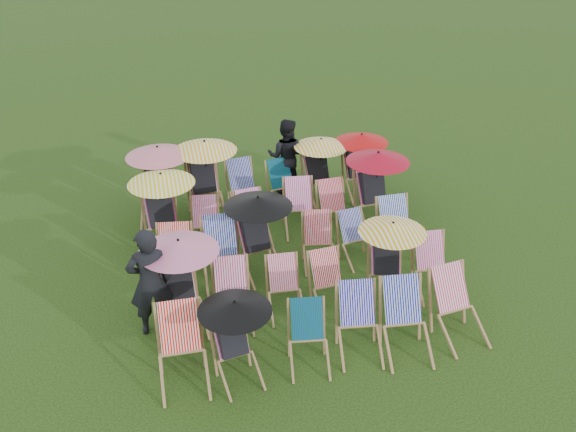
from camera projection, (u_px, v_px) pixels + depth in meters
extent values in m
plane|color=black|center=(290.00, 270.00, 10.81)|extent=(100.00, 100.00, 0.00)
cube|color=red|center=(179.00, 326.00, 8.44)|extent=(0.52, 0.39, 0.62)
cube|color=#DC2C90|center=(230.00, 335.00, 8.48)|extent=(0.48, 0.39, 0.50)
cube|color=black|center=(231.00, 337.00, 8.44)|extent=(0.42, 0.43, 0.53)
sphere|color=tan|center=(228.00, 317.00, 8.38)|extent=(0.19, 0.19, 0.19)
cylinder|color=black|center=(235.00, 324.00, 8.32)|extent=(0.03, 0.03, 0.62)
cone|color=black|center=(235.00, 306.00, 8.18)|extent=(0.97, 0.97, 0.15)
cube|color=#096132|center=(307.00, 319.00, 8.75)|extent=(0.48, 0.38, 0.52)
cube|color=#0D08B0|center=(357.00, 303.00, 8.96)|extent=(0.53, 0.42, 0.58)
cube|color=#0716A4|center=(402.00, 300.00, 8.96)|extent=(0.55, 0.43, 0.61)
cube|color=#DB2B5C|center=(450.00, 287.00, 9.24)|extent=(0.56, 0.45, 0.61)
cube|color=red|center=(176.00, 279.00, 9.43)|extent=(0.54, 0.43, 0.60)
cube|color=black|center=(177.00, 281.00, 9.39)|extent=(0.47, 0.48, 0.63)
sphere|color=tan|center=(174.00, 258.00, 9.31)|extent=(0.22, 0.22, 0.22)
cylinder|color=black|center=(180.00, 266.00, 9.23)|extent=(0.03, 0.03, 0.74)
cone|color=#D36C94|center=(179.00, 246.00, 9.07)|extent=(1.16, 1.16, 0.18)
cube|color=#D42A73|center=(231.00, 277.00, 9.54)|extent=(0.50, 0.39, 0.56)
cube|color=#E02C5E|center=(283.00, 272.00, 9.76)|extent=(0.44, 0.34, 0.51)
cube|color=red|center=(326.00, 267.00, 9.84)|extent=(0.47, 0.37, 0.52)
cube|color=#F931A0|center=(385.00, 255.00, 10.10)|extent=(0.52, 0.42, 0.55)
cube|color=black|center=(386.00, 257.00, 10.06)|extent=(0.45, 0.46, 0.57)
sphere|color=tan|center=(386.00, 237.00, 10.00)|extent=(0.20, 0.20, 0.20)
cylinder|color=black|center=(391.00, 244.00, 9.91)|extent=(0.03, 0.03, 0.67)
cone|color=#E2AB0B|center=(393.00, 227.00, 9.76)|extent=(1.05, 1.05, 0.16)
cube|color=#EC2F87|center=(430.00, 250.00, 10.22)|extent=(0.49, 0.38, 0.55)
cube|color=red|center=(175.00, 243.00, 10.35)|extent=(0.54, 0.43, 0.59)
cube|color=#081DA8|center=(220.00, 235.00, 10.48)|extent=(0.54, 0.41, 0.62)
cube|color=#D42A59|center=(253.00, 232.00, 10.64)|extent=(0.56, 0.46, 0.59)
cube|color=black|center=(254.00, 233.00, 10.60)|extent=(0.49, 0.50, 0.61)
sphere|color=tan|center=(251.00, 214.00, 10.52)|extent=(0.22, 0.22, 0.22)
cylinder|color=black|center=(258.00, 220.00, 10.46)|extent=(0.03, 0.03, 0.72)
cone|color=black|center=(258.00, 202.00, 10.30)|extent=(1.13, 1.13, 0.17)
cube|color=red|center=(317.00, 227.00, 10.91)|extent=(0.49, 0.39, 0.53)
cube|color=#060D8B|center=(352.00, 225.00, 11.02)|extent=(0.47, 0.37, 0.50)
cube|color=#07299C|center=(394.00, 214.00, 11.14)|extent=(0.51, 0.37, 0.60)
cube|color=#E92E9B|center=(160.00, 208.00, 11.32)|extent=(0.55, 0.43, 0.60)
cube|color=black|center=(160.00, 210.00, 11.28)|extent=(0.47, 0.49, 0.63)
sphere|color=tan|center=(157.00, 190.00, 11.20)|extent=(0.22, 0.22, 0.22)
cylinder|color=black|center=(163.00, 196.00, 11.13)|extent=(0.03, 0.03, 0.74)
cone|color=yellow|center=(161.00, 178.00, 10.96)|extent=(1.16, 1.16, 0.18)
cube|color=#F6318B|center=(205.00, 211.00, 11.43)|extent=(0.47, 0.37, 0.51)
cube|color=#FF33AC|center=(249.00, 205.00, 11.59)|extent=(0.48, 0.37, 0.53)
cube|color=#E22D98|center=(298.00, 194.00, 11.90)|extent=(0.52, 0.41, 0.57)
cube|color=red|center=(331.00, 195.00, 11.90)|extent=(0.48, 0.36, 0.55)
cube|color=#DE2C76|center=(371.00, 186.00, 12.07)|extent=(0.54, 0.42, 0.61)
cube|color=black|center=(372.00, 187.00, 12.03)|extent=(0.46, 0.48, 0.64)
sphere|color=tan|center=(370.00, 169.00, 11.95)|extent=(0.22, 0.22, 0.22)
cylinder|color=black|center=(377.00, 174.00, 11.87)|extent=(0.03, 0.03, 0.75)
cone|color=#A0091C|center=(378.00, 157.00, 11.70)|extent=(1.18, 1.18, 0.18)
cube|color=#096732|center=(158.00, 180.00, 12.24)|extent=(0.58, 0.47, 0.63)
cube|color=black|center=(158.00, 182.00, 12.19)|extent=(0.51, 0.52, 0.66)
sphere|color=tan|center=(157.00, 163.00, 12.12)|extent=(0.23, 0.23, 0.23)
cylinder|color=black|center=(159.00, 169.00, 12.02)|extent=(0.03, 0.03, 0.77)
cone|color=#D16B7B|center=(158.00, 152.00, 11.84)|extent=(1.21, 1.21, 0.19)
cube|color=red|center=(202.00, 175.00, 12.41)|extent=(0.56, 0.43, 0.63)
cube|color=black|center=(203.00, 177.00, 12.37)|extent=(0.47, 0.49, 0.66)
sphere|color=tan|center=(201.00, 158.00, 12.29)|extent=(0.23, 0.23, 0.23)
cylinder|color=black|center=(206.00, 163.00, 12.21)|extent=(0.03, 0.03, 0.78)
cone|color=#F8B50D|center=(205.00, 146.00, 12.03)|extent=(1.22, 1.22, 0.19)
cube|color=#0814AA|center=(240.00, 174.00, 12.65)|extent=(0.51, 0.41, 0.56)
cube|color=#096326|center=(280.00, 173.00, 12.74)|extent=(0.51, 0.41, 0.54)
cube|color=red|center=(316.00, 168.00, 12.92)|extent=(0.52, 0.41, 0.55)
cube|color=black|center=(317.00, 169.00, 12.88)|extent=(0.45, 0.46, 0.58)
sphere|color=tan|center=(315.00, 153.00, 12.81)|extent=(0.20, 0.20, 0.20)
cylinder|color=black|center=(321.00, 157.00, 12.75)|extent=(0.03, 0.03, 0.68)
cone|color=#F0B10C|center=(321.00, 143.00, 12.59)|extent=(1.07, 1.07, 0.17)
cube|color=red|center=(356.00, 163.00, 13.12)|extent=(0.49, 0.37, 0.56)
cube|color=black|center=(357.00, 164.00, 13.08)|extent=(0.41, 0.42, 0.59)
sphere|color=tan|center=(356.00, 148.00, 13.01)|extent=(0.21, 0.21, 0.21)
cylinder|color=black|center=(361.00, 153.00, 12.93)|extent=(0.03, 0.03, 0.69)
cone|color=#B70A0B|center=(362.00, 138.00, 12.78)|extent=(1.08, 1.08, 0.17)
imported|color=black|center=(150.00, 282.00, 9.04)|extent=(0.65, 0.46, 1.71)
imported|color=black|center=(286.00, 156.00, 12.99)|extent=(0.94, 0.85, 1.59)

